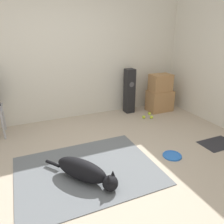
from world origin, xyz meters
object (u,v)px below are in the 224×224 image
at_px(dog, 85,171).
at_px(cardboard_box_lower, 160,101).
at_px(cardboard_box_upper, 161,83).
at_px(tennis_ball_by_boxes, 144,117).
at_px(floor_speaker, 129,91).
at_px(tennis_ball_near_speaker, 152,117).
at_px(frisbee, 172,155).
at_px(tennis_ball_loose_on_carpet, 149,114).

distance_m(dog, cardboard_box_lower, 2.86).
xyz_separation_m(cardboard_box_upper, tennis_ball_by_boxes, (-0.56, -0.28, -0.62)).
xyz_separation_m(floor_speaker, tennis_ball_by_boxes, (0.10, -0.48, -0.45)).
bearing_deg(floor_speaker, tennis_ball_near_speaker, -65.68).
bearing_deg(cardboard_box_upper, tennis_ball_near_speaker, -139.92).
xyz_separation_m(dog, cardboard_box_lower, (2.29, 1.71, 0.09)).
height_order(cardboard_box_upper, tennis_ball_near_speaker, cardboard_box_upper).
height_order(frisbee, tennis_ball_near_speaker, tennis_ball_near_speaker).
bearing_deg(tennis_ball_loose_on_carpet, floor_speaker, 131.75).
relative_size(dog, floor_speaker, 0.94).
height_order(tennis_ball_by_boxes, tennis_ball_loose_on_carpet, same).
height_order(dog, floor_speaker, floor_speaker).
distance_m(floor_speaker, tennis_ball_near_speaker, 0.75).
relative_size(cardboard_box_lower, cardboard_box_upper, 1.17).
distance_m(frisbee, cardboard_box_upper, 2.03).
bearing_deg(tennis_ball_by_boxes, cardboard_box_upper, 26.36).
relative_size(cardboard_box_lower, tennis_ball_near_speaker, 8.24).
relative_size(cardboard_box_upper, tennis_ball_loose_on_carpet, 7.03).
relative_size(dog, tennis_ball_by_boxes, 13.84).
relative_size(floor_speaker, tennis_ball_by_boxes, 14.66).
relative_size(cardboard_box_upper, tennis_ball_near_speaker, 7.03).
bearing_deg(cardboard_box_upper, frisbee, -118.84).
xyz_separation_m(cardboard_box_upper, tennis_ball_near_speaker, (-0.42, -0.35, -0.62)).
distance_m(cardboard_box_upper, tennis_ball_loose_on_carpet, 0.72).
relative_size(cardboard_box_lower, floor_speaker, 0.56).
distance_m(cardboard_box_upper, tennis_ball_by_boxes, 0.88).
relative_size(frisbee, cardboard_box_upper, 0.59).
xyz_separation_m(cardboard_box_lower, tennis_ball_loose_on_carpet, (-0.36, -0.16, -0.20)).
bearing_deg(tennis_ball_near_speaker, floor_speaker, 114.32).
distance_m(floor_speaker, tennis_ball_by_boxes, 0.66).
bearing_deg(frisbee, tennis_ball_near_speaker, 69.02).
distance_m(tennis_ball_near_speaker, tennis_ball_loose_on_carpet, 0.20).
distance_m(floor_speaker, tennis_ball_loose_on_carpet, 0.66).
height_order(cardboard_box_upper, tennis_ball_loose_on_carpet, cardboard_box_upper).
bearing_deg(cardboard_box_upper, floor_speaker, 163.47).
bearing_deg(cardboard_box_lower, tennis_ball_near_speaker, -140.59).
bearing_deg(tennis_ball_by_boxes, dog, -140.14).
relative_size(dog, cardboard_box_upper, 1.97).
bearing_deg(dog, floor_speaker, 49.83).
bearing_deg(dog, tennis_ball_by_boxes, 39.86).
bearing_deg(cardboard_box_lower, cardboard_box_upper, -167.39).
distance_m(dog, cardboard_box_upper, 2.89).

